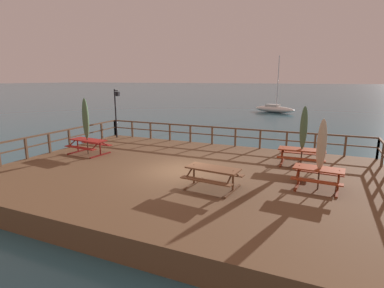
% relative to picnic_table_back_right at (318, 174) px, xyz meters
% --- Properties ---
extents(ground_plane, '(600.00, 600.00, 0.00)m').
position_rel_picnic_table_back_right_xyz_m(ground_plane, '(-5.31, 0.04, -1.35)').
color(ground_plane, '#2D5B6B').
extents(wooden_deck, '(16.07, 11.34, 0.80)m').
position_rel_picnic_table_back_right_xyz_m(wooden_deck, '(-5.31, 0.04, -0.95)').
color(wooden_deck, brown).
rests_on(wooden_deck, ground).
extents(railing_waterside_far, '(15.87, 0.10, 1.09)m').
position_rel_picnic_table_back_right_xyz_m(railing_waterside_far, '(-5.31, 5.56, 0.18)').
color(railing_waterside_far, brown).
rests_on(railing_waterside_far, wooden_deck).
extents(railing_side_left, '(0.10, 11.14, 1.09)m').
position_rel_picnic_table_back_right_xyz_m(railing_side_left, '(-13.20, 0.04, 0.17)').
color(railing_side_left, brown).
rests_on(railing_side_left, wooden_deck).
extents(picnic_table_back_right, '(1.78, 1.51, 0.78)m').
position_rel_picnic_table_back_right_xyz_m(picnic_table_back_right, '(0.00, 0.00, 0.00)').
color(picnic_table_back_right, '#993819').
rests_on(picnic_table_back_right, wooden_deck).
extents(picnic_table_mid_right, '(2.05, 1.44, 0.78)m').
position_rel_picnic_table_back_right_xyz_m(picnic_table_mid_right, '(-0.77, 2.91, 0.01)').
color(picnic_table_mid_right, '#993819').
rests_on(picnic_table_mid_right, wooden_deck).
extents(picnic_table_front_left, '(2.11, 1.56, 0.78)m').
position_rel_picnic_table_back_right_xyz_m(picnic_table_front_left, '(-11.15, 0.71, 0.01)').
color(picnic_table_front_left, maroon).
rests_on(picnic_table_front_left, wooden_deck).
extents(picnic_table_back_left, '(2.03, 1.58, 0.78)m').
position_rel_picnic_table_back_right_xyz_m(picnic_table_back_left, '(-3.46, -1.47, 0.01)').
color(picnic_table_back_left, brown).
rests_on(picnic_table_back_left, wooden_deck).
extents(patio_umbrella_tall_back_right, '(0.32, 0.32, 2.54)m').
position_rel_picnic_table_back_right_xyz_m(patio_umbrella_tall_back_right, '(0.02, -0.05, 1.06)').
color(patio_umbrella_tall_back_right, '#4C3828').
rests_on(patio_umbrella_tall_back_right, wooden_deck).
extents(patio_umbrella_short_back, '(0.32, 0.32, 2.70)m').
position_rel_picnic_table_back_right_xyz_m(patio_umbrella_short_back, '(-0.77, 2.98, 1.16)').
color(patio_umbrella_short_back, '#4C3828').
rests_on(patio_umbrella_short_back, wooden_deck).
extents(patio_umbrella_short_mid, '(0.32, 0.32, 2.91)m').
position_rel_picnic_table_back_right_xyz_m(patio_umbrella_short_mid, '(-11.17, 0.66, 1.30)').
color(patio_umbrella_short_mid, '#4C3828').
rests_on(patio_umbrella_short_mid, wooden_deck).
extents(lamp_post_hooked, '(0.61, 0.44, 3.20)m').
position_rel_picnic_table_back_right_xyz_m(lamp_post_hooked, '(-12.48, 4.90, 1.56)').
color(lamp_post_hooked, black).
rests_on(lamp_post_hooked, wooden_deck).
extents(sailboat_distant, '(6.21, 3.65, 7.72)m').
position_rel_picnic_table_back_right_xyz_m(sailboat_distant, '(-6.45, 32.39, -0.83)').
color(sailboat_distant, white).
rests_on(sailboat_distant, ground).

